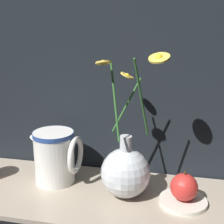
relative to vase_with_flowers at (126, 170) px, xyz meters
The scene contains 6 objects.
ground_plane 0.09m from the vase_with_flowers, behind, with size 6.00×6.00×0.00m, color black.
shelf 0.09m from the vase_with_flowers, behind, with size 0.89×0.29×0.01m.
vase_with_flowers is the anchor object (origin of this frame).
ceramic_pitcher 0.20m from the vase_with_flowers, behind, with size 0.13×0.11×0.15m.
saucer_plate 0.16m from the vase_with_flowers, ahead, with size 0.12×0.12×0.01m.
orange_fruit 0.15m from the vase_with_flowers, ahead, with size 0.07×0.07×0.07m.
Camera 1 is at (0.17, -0.69, 0.43)m, focal length 50.00 mm.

